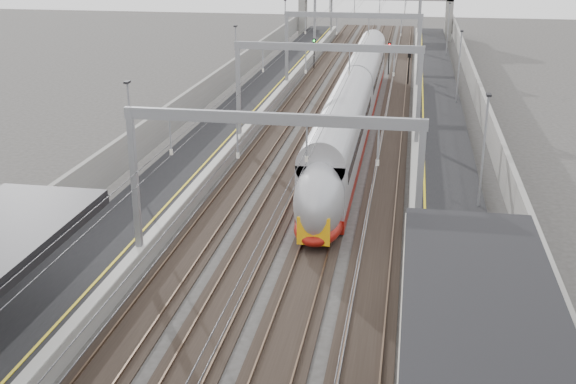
% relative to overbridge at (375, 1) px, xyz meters
% --- Properties ---
extents(platform_left, '(4.00, 120.00, 1.00)m').
position_rel_overbridge_xyz_m(platform_left, '(-8.00, -55.00, -4.81)').
color(platform_left, black).
rests_on(platform_left, ground).
extents(platform_right, '(4.00, 120.00, 1.00)m').
position_rel_overbridge_xyz_m(platform_right, '(8.00, -55.00, -4.81)').
color(platform_right, black).
rests_on(platform_right, ground).
extents(tracks, '(11.40, 140.00, 0.20)m').
position_rel_overbridge_xyz_m(tracks, '(0.00, -55.00, -5.26)').
color(tracks, black).
rests_on(tracks, ground).
extents(overhead_line, '(13.00, 140.00, 6.60)m').
position_rel_overbridge_xyz_m(overhead_line, '(0.00, -48.38, 0.83)').
color(overhead_line, gray).
rests_on(overhead_line, platform_left).
extents(overbridge, '(22.00, 2.20, 6.90)m').
position_rel_overbridge_xyz_m(overbridge, '(0.00, 0.00, 0.00)').
color(overbridge, slate).
rests_on(overbridge, ground).
extents(wall_left, '(0.30, 120.00, 3.20)m').
position_rel_overbridge_xyz_m(wall_left, '(-11.20, -55.00, -3.71)').
color(wall_left, slate).
rests_on(wall_left, ground).
extents(wall_right, '(0.30, 120.00, 3.20)m').
position_rel_overbridge_xyz_m(wall_right, '(11.20, -55.00, -3.71)').
color(wall_right, slate).
rests_on(wall_right, ground).
extents(train, '(2.54, 46.25, 4.02)m').
position_rel_overbridge_xyz_m(train, '(1.50, -53.97, -3.33)').
color(train, maroon).
rests_on(train, ground).
extents(signal_green, '(0.32, 0.32, 3.48)m').
position_rel_overbridge_xyz_m(signal_green, '(-5.20, -26.35, -2.89)').
color(signal_green, black).
rests_on(signal_green, ground).
extents(signal_red_near, '(0.32, 0.32, 3.48)m').
position_rel_overbridge_xyz_m(signal_red_near, '(3.20, -27.80, -2.89)').
color(signal_red_near, black).
rests_on(signal_red_near, ground).
extents(signal_red_far, '(0.32, 0.32, 3.48)m').
position_rel_overbridge_xyz_m(signal_red_far, '(5.40, -32.99, -2.89)').
color(signal_red_far, black).
rests_on(signal_red_far, ground).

